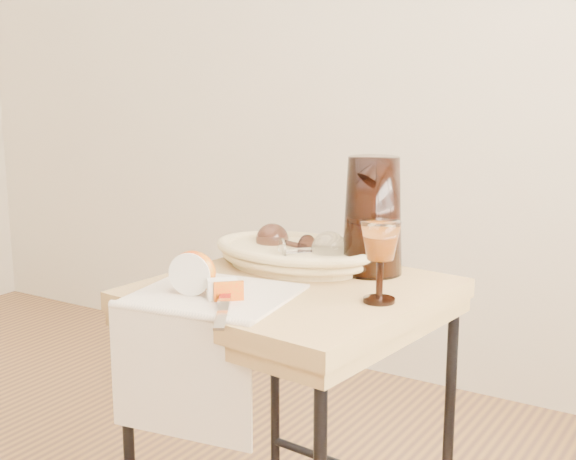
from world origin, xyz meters
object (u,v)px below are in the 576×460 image
Objects in this scene: bread_basket at (294,256)px; goblet_lying_a at (287,243)px; side_table at (293,442)px; table_knife at (224,305)px; tea_towel at (214,295)px; apple_half at (194,272)px; pitcher at (373,216)px; wine_goblet at (380,262)px; goblet_lying_b at (309,250)px.

bread_basket is 0.04m from goblet_lying_a.
goblet_lying_a is (-0.10, 0.14, 0.40)m from side_table.
table_knife is at bearing 115.44° from goblet_lying_a.
apple_half reaches higher than tea_towel.
pitcher reaches higher than bread_basket.
pitcher is 0.43m from table_knife.
goblet_lying_a reaches higher than side_table.
wine_goblet reaches higher than bread_basket.
goblet_lying_b is at bearing -22.18° from bread_basket.
side_table is 4.39× the size of wine_goblet.
goblet_lying_a is 1.35× the size of apple_half.
goblet_lying_a is 0.31m from apple_half.
wine_goblet is at bearing -26.91° from bread_basket.
goblet_lying_b is at bearing 66.65° from tea_towel.
bread_basket is 1.51× the size of table_knife.
tea_towel is 0.27m from goblet_lying_b.
goblet_lying_a reaches higher than bread_basket.
wine_goblet is at bearing 16.98° from tea_towel.
apple_half is (-0.13, -0.17, 0.40)m from side_table.
apple_half is (-0.04, -0.02, 0.05)m from tea_towel.
goblet_lying_a is (-0.03, 0.02, 0.02)m from bread_basket.
goblet_lying_b is 0.16m from pitcher.
wine_goblet is at bearing 8.71° from apple_half.
goblet_lying_b is (-0.02, 0.10, 0.40)m from side_table.
table_knife reaches higher than side_table.
goblet_lying_b is (0.05, -0.02, 0.02)m from bread_basket.
side_table is 0.48m from wine_goblet.
wine_goblet reaches higher than goblet_lying_a.
apple_half reaches higher than bread_basket.
tea_towel is at bearing -155.05° from wine_goblet.
pitcher is (0.12, 0.07, 0.08)m from goblet_lying_b.
bread_basket is at bearing -140.77° from pitcher.
table_knife reaches higher than tea_towel.
pitcher is (0.17, 0.05, 0.10)m from bread_basket.
pitcher is at bearing -12.79° from goblet_lying_b.
bread_basket is 2.12× the size of wine_goblet.
goblet_lying_a is at bearing 126.41° from side_table.
goblet_lying_a is at bearing 69.03° from apple_half.
wine_goblet is 0.71× the size of table_knife.
goblet_lying_b and apple_half have the same top height.
table_knife is (0.06, -0.35, -0.01)m from bread_basket.
goblet_lying_b is 0.29m from apple_half.
apple_half is at bearing -163.00° from tea_towel.
apple_half is at bearing -101.19° from pitcher.
pitcher is (0.20, 0.04, 0.08)m from goblet_lying_a.
table_knife is (0.08, -0.08, 0.01)m from tea_towel.
side_table is at bearing 144.58° from table_knife.
wine_goblet is 1.74× the size of apple_half.
wine_goblet is at bearing 102.40° from table_knife.
bread_basket is (0.02, 0.27, 0.02)m from tea_towel.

